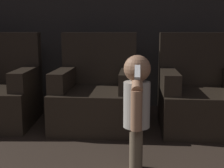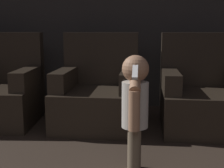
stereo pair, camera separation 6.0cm
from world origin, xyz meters
The scene contains 4 objects.
wall_back centered at (0.00, 4.50, 1.30)m, with size 8.40×0.05×2.60m.
armchair_middle centered at (-0.13, 3.60, 0.33)m, with size 0.84×0.89×0.99m.
armchair_right centered at (0.97, 3.60, 0.33)m, with size 0.84×0.89×0.99m.
person_toddler centered at (0.30, 2.46, 0.50)m, with size 0.19×0.33×0.85m.
Camera 1 is at (0.30, 0.34, 1.02)m, focal length 50.00 mm.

